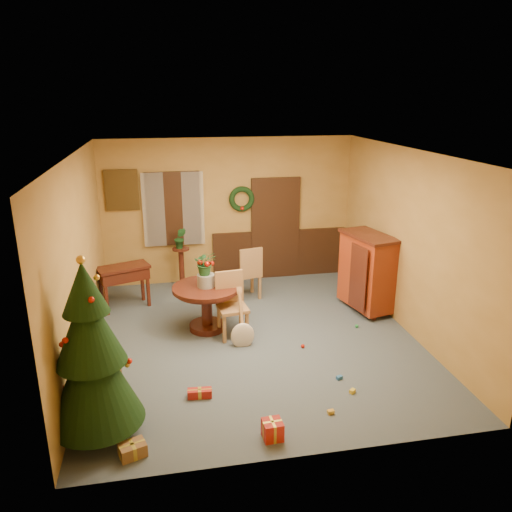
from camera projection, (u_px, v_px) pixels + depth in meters
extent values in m
plane|color=#394553|center=(254.00, 338.00, 7.90)|extent=(5.50, 5.50, 0.00)
plane|color=silver|center=(254.00, 153.00, 7.00)|extent=(5.50, 5.50, 0.00)
plane|color=olive|center=(229.00, 211.00, 10.02)|extent=(5.00, 0.00, 5.00)
plane|color=olive|center=(305.00, 334.00, 4.88)|extent=(5.00, 0.00, 5.00)
plane|color=olive|center=(79.00, 261.00, 7.01)|extent=(0.00, 5.50, 5.50)
plane|color=olive|center=(409.00, 242.00, 7.89)|extent=(0.00, 5.50, 5.50)
cube|color=black|center=(280.00, 253.00, 10.46)|extent=(2.80, 0.06, 1.00)
cube|color=black|center=(275.00, 228.00, 10.26)|extent=(1.00, 0.08, 2.10)
cube|color=white|center=(275.00, 230.00, 10.31)|extent=(0.80, 0.03, 1.90)
cube|color=black|center=(173.00, 209.00, 9.75)|extent=(1.05, 0.08, 1.45)
cube|color=white|center=(173.00, 208.00, 9.77)|extent=(0.88, 0.03, 1.25)
cube|color=white|center=(154.00, 210.00, 9.63)|extent=(0.42, 0.02, 1.45)
cube|color=white|center=(193.00, 209.00, 9.77)|extent=(0.42, 0.02, 1.45)
torus|color=black|center=(242.00, 199.00, 9.91)|extent=(0.51, 0.11, 0.51)
cube|color=#4C3819|center=(122.00, 190.00, 9.46)|extent=(0.62, 0.05, 0.78)
cube|color=gray|center=(122.00, 190.00, 9.49)|extent=(0.48, 0.02, 0.62)
cylinder|color=black|center=(206.00, 288.00, 8.00)|extent=(1.09, 1.09, 0.06)
cylinder|color=black|center=(206.00, 291.00, 8.01)|extent=(0.98, 0.98, 0.04)
cylinder|color=black|center=(207.00, 308.00, 8.11)|extent=(0.18, 0.18, 0.61)
cylinder|color=black|center=(207.00, 326.00, 8.20)|extent=(0.59, 0.59, 0.10)
cylinder|color=slate|center=(206.00, 280.00, 7.96)|extent=(0.28, 0.28, 0.20)
imported|color=#1E4C23|center=(205.00, 263.00, 7.86)|extent=(0.35, 0.31, 0.39)
cube|color=olive|center=(233.00, 308.00, 7.83)|extent=(0.50, 0.50, 0.05)
cube|color=olive|center=(229.00, 287.00, 7.92)|extent=(0.45, 0.09, 0.53)
cube|color=olive|center=(241.00, 317.00, 8.12)|extent=(0.05, 0.05, 0.46)
cube|color=olive|center=(219.00, 320.00, 8.02)|extent=(0.05, 0.05, 0.46)
cube|color=olive|center=(247.00, 326.00, 7.79)|extent=(0.05, 0.05, 0.46)
cube|color=olive|center=(224.00, 329.00, 7.69)|extent=(0.05, 0.05, 0.46)
cube|color=olive|center=(247.00, 274.00, 9.37)|extent=(0.53, 0.53, 0.05)
cube|color=olive|center=(251.00, 262.00, 9.11)|extent=(0.44, 0.14, 0.53)
cube|color=olive|center=(242.00, 290.00, 9.22)|extent=(0.06, 0.06, 0.45)
cube|color=olive|center=(260.00, 288.00, 9.36)|extent=(0.06, 0.06, 0.45)
cube|color=olive|center=(235.00, 284.00, 9.53)|extent=(0.06, 0.06, 0.45)
cube|color=olive|center=(252.00, 281.00, 9.67)|extent=(0.06, 0.06, 0.45)
cylinder|color=black|center=(182.00, 270.00, 9.76)|extent=(0.10, 0.10, 0.83)
cylinder|color=black|center=(181.00, 249.00, 9.62)|extent=(0.33, 0.33, 0.03)
imported|color=#19471E|center=(180.00, 238.00, 9.56)|extent=(0.25, 0.21, 0.41)
cylinder|color=#382111|center=(100.00, 425.00, 5.65)|extent=(0.13, 0.13, 0.23)
cone|color=black|center=(93.00, 372.00, 5.44)|extent=(1.04, 1.04, 1.22)
cone|color=black|center=(88.00, 325.00, 5.27)|extent=(0.75, 0.75, 0.89)
cone|color=black|center=(84.00, 288.00, 5.13)|extent=(0.49, 0.49, 0.57)
sphere|color=gold|center=(81.00, 260.00, 5.04)|extent=(0.09, 0.09, 0.09)
cube|color=black|center=(123.00, 267.00, 8.82)|extent=(0.99, 0.72, 0.05)
cube|color=black|center=(124.00, 275.00, 8.86)|extent=(0.92, 0.66, 0.19)
cube|color=black|center=(103.00, 290.00, 8.88)|extent=(0.16, 0.31, 0.73)
cube|color=black|center=(146.00, 287.00, 9.01)|extent=(0.16, 0.31, 0.73)
cube|color=#4E1A09|center=(367.00, 272.00, 8.74)|extent=(0.73, 1.12, 1.28)
cube|color=black|center=(369.00, 236.00, 8.54)|extent=(0.80, 1.19, 0.05)
cylinder|color=black|center=(374.00, 317.00, 8.54)|extent=(0.07, 0.07, 0.09)
cylinder|color=black|center=(355.00, 298.00, 9.35)|extent=(0.07, 0.07, 0.09)
cube|color=brown|center=(133.00, 450.00, 5.32)|extent=(0.33, 0.28, 0.15)
cube|color=gold|center=(133.00, 450.00, 5.32)|extent=(0.27, 0.12, 0.15)
cube|color=gold|center=(133.00, 450.00, 5.32)|extent=(0.10, 0.21, 0.15)
cube|color=#A31D15|center=(272.00, 430.00, 5.58)|extent=(0.23, 0.23, 0.22)
cube|color=gold|center=(272.00, 430.00, 5.58)|extent=(0.22, 0.04, 0.22)
cube|color=gold|center=(272.00, 430.00, 5.58)|extent=(0.04, 0.22, 0.22)
cube|color=brown|center=(109.00, 373.00, 6.78)|extent=(0.34, 0.31, 0.15)
cube|color=gold|center=(109.00, 373.00, 6.78)|extent=(0.26, 0.17, 0.15)
cube|color=gold|center=(109.00, 373.00, 6.78)|extent=(0.13, 0.19, 0.15)
cube|color=#A31D15|center=(200.00, 393.00, 6.36)|extent=(0.31, 0.15, 0.11)
cube|color=gold|center=(200.00, 393.00, 6.36)|extent=(0.31, 0.04, 0.11)
cube|color=gold|center=(200.00, 393.00, 6.36)|extent=(0.05, 0.13, 0.11)
cube|color=#2660A7|center=(339.00, 378.00, 6.76)|extent=(0.09, 0.07, 0.05)
sphere|color=green|center=(357.00, 326.00, 8.25)|extent=(0.06, 0.06, 0.06)
cube|color=yellow|center=(352.00, 391.00, 6.45)|extent=(0.09, 0.09, 0.05)
sphere|color=red|center=(303.00, 346.00, 7.60)|extent=(0.06, 0.06, 0.06)
cube|color=gold|center=(331.00, 412.00, 6.03)|extent=(0.09, 0.06, 0.05)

